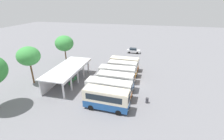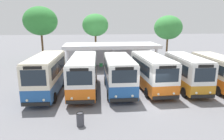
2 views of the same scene
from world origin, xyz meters
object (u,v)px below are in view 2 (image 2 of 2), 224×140
city_bus_middle_cream (119,73)px  city_bus_far_end_green (217,71)px  waiting_chair_middle_seat (112,65)px  waiting_chair_fourth_seat (117,65)px  waiting_chair_fifth_seat (122,65)px  city_bus_nearest_orange (47,74)px  waiting_chair_second_from_end (106,66)px  litter_bin_apron (80,119)px  waiting_chair_end_by_column (101,66)px  city_bus_fifth_blue (186,71)px  city_bus_fourth_amber (152,71)px  city_bus_second_in_row (84,72)px

city_bus_middle_cream → city_bus_far_end_green: size_ratio=1.01×
city_bus_middle_cream → waiting_chair_middle_seat: (0.34, 9.17, -1.28)m
waiting_chair_fourth_seat → waiting_chair_fifth_seat: bearing=2.5°
city_bus_nearest_orange → city_bus_middle_cream: 6.52m
waiting_chair_second_from_end → litter_bin_apron: 15.59m
city_bus_middle_cream → waiting_chair_middle_seat: 9.26m
waiting_chair_end_by_column → waiting_chair_fourth_seat: 2.18m
city_bus_nearest_orange → city_bus_fifth_blue: 13.04m
city_bus_nearest_orange → waiting_chair_middle_seat: bearing=53.1°
city_bus_far_end_green → city_bus_fourth_amber: bearing=175.9°
city_bus_nearest_orange → litter_bin_apron: city_bus_nearest_orange is taller
city_bus_nearest_orange → city_bus_fourth_amber: (9.78, 0.38, -0.12)m
city_bus_nearest_orange → city_bus_fourth_amber: size_ratio=0.96×
waiting_chair_middle_seat → city_bus_fifth_blue: bearing=-56.5°
city_bus_fourth_amber → litter_bin_apron: size_ratio=8.50×
city_bus_nearest_orange → city_bus_fourth_amber: city_bus_nearest_orange is taller
city_bus_fifth_blue → waiting_chair_end_by_column: city_bus_fifth_blue is taller
city_bus_middle_cream → city_bus_fourth_amber: bearing=7.0°
waiting_chair_middle_seat → waiting_chair_fifth_seat: size_ratio=1.00×
city_bus_middle_cream → waiting_chair_middle_seat: bearing=87.9°
city_bus_middle_cream → waiting_chair_end_by_column: city_bus_middle_cream is taller
city_bus_nearest_orange → city_bus_second_in_row: city_bus_nearest_orange is taller
waiting_chair_middle_seat → waiting_chair_fifth_seat: same height
city_bus_nearest_orange → waiting_chair_fourth_seat: city_bus_nearest_orange is taller
city_bus_middle_cream → waiting_chair_middle_seat: city_bus_middle_cream is taller
city_bus_far_end_green → city_bus_nearest_orange: bearing=179.7°
city_bus_fourth_amber → litter_bin_apron: bearing=-135.3°
city_bus_fifth_blue → litter_bin_apron: 11.62m
city_bus_fourth_amber → waiting_chair_second_from_end: bearing=112.6°
waiting_chair_end_by_column → city_bus_second_in_row: bearing=-104.0°
waiting_chair_second_from_end → city_bus_nearest_orange: bearing=-123.9°
city_bus_fifth_blue → litter_bin_apron: (-9.88, -5.97, -1.34)m
waiting_chair_end_by_column → litter_bin_apron: litter_bin_apron is taller
city_bus_nearest_orange → city_bus_second_in_row: bearing=8.0°
city_bus_fourth_amber → city_bus_far_end_green: 6.54m
waiting_chair_end_by_column → litter_bin_apron: (-2.24, -15.25, -0.07)m
city_bus_second_in_row → waiting_chair_fifth_seat: size_ratio=9.49×
waiting_chair_end_by_column → waiting_chair_second_from_end: same height
waiting_chair_middle_seat → litter_bin_apron: (-3.70, -15.32, -0.07)m
waiting_chair_end_by_column → waiting_chair_fourth_seat: bearing=-1.1°
city_bus_far_end_green → waiting_chair_middle_seat: 13.26m
city_bus_second_in_row → city_bus_fourth_amber: bearing=-0.7°
city_bus_fourth_amber → waiting_chair_fourth_seat: (-2.19, 8.65, -1.28)m
city_bus_nearest_orange → waiting_chair_end_by_column: 10.66m
city_bus_nearest_orange → city_bus_fifth_blue: city_bus_nearest_orange is taller
waiting_chair_fourth_seat → city_bus_second_in_row: bearing=-116.8°
city_bus_fourth_amber → litter_bin_apron: (-6.62, -6.56, -1.35)m
city_bus_second_in_row → waiting_chair_second_from_end: size_ratio=9.49×
city_bus_middle_cream → city_bus_fourth_amber: (3.26, 0.40, 0.00)m
city_bus_middle_cream → city_bus_nearest_orange: bearing=179.8°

